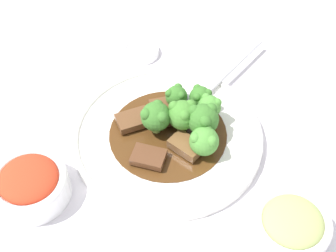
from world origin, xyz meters
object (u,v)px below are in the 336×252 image
Objects in this scene: beef_strip_2 at (163,112)px; broccoli_floret_2 at (183,115)px; broccoli_floret_3 at (155,117)px; broccoli_floret_0 at (176,96)px; serving_spoon at (203,95)px; sauce_dish at (141,51)px; main_plate at (168,135)px; beef_strip_0 at (186,146)px; broccoli_floret_4 at (209,106)px; beef_strip_3 at (133,120)px; side_bowl_kimchi at (30,184)px; beef_strip_1 at (149,157)px; broccoli_floret_1 at (200,97)px; broccoli_floret_6 at (204,141)px; side_bowl_appetizer at (291,226)px; broccoli_floret_5 at (203,119)px.

broccoli_floret_2 reaches higher than beef_strip_2.
broccoli_floret_0 is at bearing -16.87° from broccoli_floret_3.
serving_spoon reaches higher than sauce_dish.
main_plate is at bearing -81.98° from broccoli_floret_3.
broccoli_floret_4 reaches higher than beef_strip_0.
broccoli_floret_3 is 0.25× the size of serving_spoon.
side_bowl_kimchi is (-0.16, 0.11, 0.00)m from beef_strip_3.
broccoli_floret_0 is 0.06m from broccoli_floret_4.
beef_strip_1 is at bearing 122.67° from beef_strip_0.
broccoli_floret_1 reaches higher than beef_strip_2.
broccoli_floret_3 reaches higher than broccoli_floret_6.
side_bowl_kimchi reaches higher than serving_spoon.
beef_strip_3 is 0.30m from side_bowl_appetizer.
beef_strip_1 is at bearing -146.71° from beef_strip_3.
side_bowl_kimchi reaches higher than beef_strip_0.
broccoli_floret_6 is 0.28m from sauce_dish.
beef_strip_1 is 0.10m from broccoli_floret_5.
beef_strip_2 is 0.08m from broccoli_floret_5.
beef_strip_0 is 1.26× the size of broccoli_floret_6.
broccoli_floret_4 is (0.04, -0.12, 0.03)m from beef_strip_3.
beef_strip_0 is at bearing -58.89° from side_bowl_kimchi.
side_bowl_kimchi is at bearing 121.11° from beef_strip_0.
broccoli_floret_2 reaches higher than main_plate.
main_plate is at bearing 58.05° from side_bowl_appetizer.
broccoli_floret_1 is 0.41× the size of side_bowl_appetizer.
side_bowl_kimchi is at bearing 93.48° from side_bowl_appetizer.
beef_strip_3 is 1.17× the size of broccoli_floret_3.
broccoli_floret_3 is 0.93× the size of broccoli_floret_5.
broccoli_floret_6 is at bearing -143.01° from broccoli_floret_0.
broccoli_floret_1 is 0.20m from sauce_dish.
serving_spoon is at bearing -55.19° from broccoli_floret_0.
broccoli_floret_2 is 1.03× the size of broccoli_floret_3.
broccoli_floret_0 is at bearing -38.90° from side_bowl_kimchi.
sauce_dish is (0.20, 0.08, -0.05)m from broccoli_floret_3.
beef_strip_0 is 0.27× the size of serving_spoon.
beef_strip_0 reaches higher than sauce_dish.
beef_strip_0 is 0.07m from broccoli_floret_3.
beef_strip_0 is 0.12m from serving_spoon.
broccoli_floret_0 is at bearing 24.71° from broccoli_floret_2.
broccoli_floret_6 reaches higher than broccoli_floret_0.
broccoli_floret_3 is 0.07m from broccoli_floret_5.
broccoli_floret_1 is at bearing -81.90° from broccoli_floret_0.
broccoli_floret_1 is 0.26m from side_bowl_appetizer.
broccoli_floret_2 is 0.96× the size of broccoli_floret_5.
broccoli_floret_2 is 0.03m from broccoli_floret_5.
broccoli_floret_2 is (-0.05, -0.02, 0.01)m from broccoli_floret_0.
beef_strip_0 is at bearing -57.33° from beef_strip_1.
side_bowl_kimchi is 1.61× the size of sauce_dish.
beef_strip_1 is 1.05× the size of broccoli_floret_4.
broccoli_floret_2 reaches higher than broccoli_floret_6.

